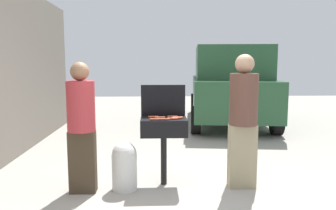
{
  "coord_description": "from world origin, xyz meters",
  "views": [
    {
      "loc": [
        -0.3,
        -3.98,
        1.61
      ],
      "look_at": [
        -0.08,
        0.79,
        1.0
      ],
      "focal_mm": 35.51,
      "sensor_mm": 36.0,
      "label": 1
    }
  ],
  "objects_px": {
    "hot_dog_6": "(173,117)",
    "hot_dog_7": "(178,117)",
    "bbq_grill": "(164,129)",
    "hot_dog_0": "(155,119)",
    "hot_dog_3": "(160,118)",
    "person_left": "(81,123)",
    "hot_dog_1": "(165,119)",
    "hot_dog_4": "(153,117)",
    "hot_dog_5": "(173,119)",
    "person_right": "(243,116)",
    "hot_dog_2": "(176,118)",
    "parked_minivan": "(229,85)",
    "propane_tank": "(124,165)"
  },
  "relations": [
    {
      "from": "person_right",
      "to": "bbq_grill",
      "type": "bearing_deg",
      "value": -17.56
    },
    {
      "from": "hot_dog_5",
      "to": "hot_dog_6",
      "type": "distance_m",
      "value": 0.16
    },
    {
      "from": "bbq_grill",
      "to": "hot_dog_0",
      "type": "height_order",
      "value": "hot_dog_0"
    },
    {
      "from": "hot_dog_6",
      "to": "parked_minivan",
      "type": "relative_size",
      "value": 0.03
    },
    {
      "from": "hot_dog_7",
      "to": "person_right",
      "type": "height_order",
      "value": "person_right"
    },
    {
      "from": "hot_dog_0",
      "to": "person_right",
      "type": "relative_size",
      "value": 0.08
    },
    {
      "from": "bbq_grill",
      "to": "hot_dog_1",
      "type": "bearing_deg",
      "value": -86.93
    },
    {
      "from": "propane_tank",
      "to": "hot_dog_2",
      "type": "bearing_deg",
      "value": 7.59
    },
    {
      "from": "bbq_grill",
      "to": "propane_tank",
      "type": "relative_size",
      "value": 1.44
    },
    {
      "from": "hot_dog_3",
      "to": "hot_dog_6",
      "type": "xyz_separation_m",
      "value": [
        0.17,
        0.07,
        0.0
      ]
    },
    {
      "from": "hot_dog_4",
      "to": "hot_dog_7",
      "type": "distance_m",
      "value": 0.32
    },
    {
      "from": "bbq_grill",
      "to": "hot_dog_4",
      "type": "distance_m",
      "value": 0.21
    },
    {
      "from": "hot_dog_5",
      "to": "hot_dog_3",
      "type": "bearing_deg",
      "value": 150.86
    },
    {
      "from": "bbq_grill",
      "to": "hot_dog_2",
      "type": "bearing_deg",
      "value": -25.94
    },
    {
      "from": "hot_dog_3",
      "to": "person_left",
      "type": "xyz_separation_m",
      "value": [
        -0.97,
        -0.2,
        -0.03
      ]
    },
    {
      "from": "propane_tank",
      "to": "parked_minivan",
      "type": "bearing_deg",
      "value": 62.76
    },
    {
      "from": "hot_dog_3",
      "to": "person_left",
      "type": "relative_size",
      "value": 0.08
    },
    {
      "from": "hot_dog_1",
      "to": "propane_tank",
      "type": "relative_size",
      "value": 0.21
    },
    {
      "from": "hot_dog_1",
      "to": "person_right",
      "type": "xyz_separation_m",
      "value": [
        1.0,
        0.01,
        0.03
      ]
    },
    {
      "from": "hot_dog_6",
      "to": "hot_dog_7",
      "type": "height_order",
      "value": "same"
    },
    {
      "from": "hot_dog_1",
      "to": "hot_dog_7",
      "type": "bearing_deg",
      "value": 34.98
    },
    {
      "from": "hot_dog_2",
      "to": "person_left",
      "type": "distance_m",
      "value": 1.19
    },
    {
      "from": "person_left",
      "to": "hot_dog_4",
      "type": "bearing_deg",
      "value": 16.79
    },
    {
      "from": "hot_dog_6",
      "to": "hot_dog_5",
      "type": "bearing_deg",
      "value": -92.71
    },
    {
      "from": "hot_dog_2",
      "to": "hot_dog_7",
      "type": "height_order",
      "value": "same"
    },
    {
      "from": "hot_dog_3",
      "to": "hot_dog_7",
      "type": "height_order",
      "value": "same"
    },
    {
      "from": "person_right",
      "to": "hot_dog_6",
      "type": "bearing_deg",
      "value": -21.25
    },
    {
      "from": "hot_dog_5",
      "to": "hot_dog_6",
      "type": "height_order",
      "value": "same"
    },
    {
      "from": "hot_dog_6",
      "to": "hot_dog_0",
      "type": "bearing_deg",
      "value": -139.6
    },
    {
      "from": "bbq_grill",
      "to": "hot_dog_5",
      "type": "distance_m",
      "value": 0.22
    },
    {
      "from": "bbq_grill",
      "to": "hot_dog_6",
      "type": "height_order",
      "value": "hot_dog_6"
    },
    {
      "from": "hot_dog_1",
      "to": "hot_dog_4",
      "type": "distance_m",
      "value": 0.23
    },
    {
      "from": "hot_dog_4",
      "to": "hot_dog_1",
      "type": "bearing_deg",
      "value": -51.47
    },
    {
      "from": "hot_dog_1",
      "to": "hot_dog_7",
      "type": "xyz_separation_m",
      "value": [
        0.17,
        0.12,
        0.0
      ]
    },
    {
      "from": "hot_dog_2",
      "to": "hot_dog_6",
      "type": "height_order",
      "value": "same"
    },
    {
      "from": "bbq_grill",
      "to": "person_left",
      "type": "xyz_separation_m",
      "value": [
        -1.02,
        -0.23,
        0.13
      ]
    },
    {
      "from": "propane_tank",
      "to": "person_left",
      "type": "relative_size",
      "value": 0.38
    },
    {
      "from": "bbq_grill",
      "to": "hot_dog_6",
      "type": "distance_m",
      "value": 0.2
    },
    {
      "from": "hot_dog_1",
      "to": "propane_tank",
      "type": "xyz_separation_m",
      "value": [
        -0.51,
        -0.01,
        -0.58
      ]
    },
    {
      "from": "hot_dog_5",
      "to": "person_right",
      "type": "height_order",
      "value": "person_right"
    },
    {
      "from": "hot_dog_1",
      "to": "hot_dog_5",
      "type": "distance_m",
      "value": 0.11
    },
    {
      "from": "hot_dog_4",
      "to": "hot_dog_6",
      "type": "distance_m",
      "value": 0.25
    },
    {
      "from": "hot_dog_3",
      "to": "hot_dog_7",
      "type": "distance_m",
      "value": 0.23
    },
    {
      "from": "hot_dog_2",
      "to": "hot_dog_3",
      "type": "bearing_deg",
      "value": 167.59
    },
    {
      "from": "parked_minivan",
      "to": "hot_dog_7",
      "type": "bearing_deg",
      "value": 75.86
    },
    {
      "from": "hot_dog_3",
      "to": "hot_dog_6",
      "type": "height_order",
      "value": "same"
    },
    {
      "from": "bbq_grill",
      "to": "propane_tank",
      "type": "xyz_separation_m",
      "value": [
        -0.51,
        -0.17,
        -0.43
      ]
    },
    {
      "from": "hot_dog_2",
      "to": "hot_dog_7",
      "type": "distance_m",
      "value": 0.05
    },
    {
      "from": "person_left",
      "to": "hot_dog_7",
      "type": "bearing_deg",
      "value": 9.97
    },
    {
      "from": "hot_dog_7",
      "to": "propane_tank",
      "type": "bearing_deg",
      "value": -169.16
    }
  ]
}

